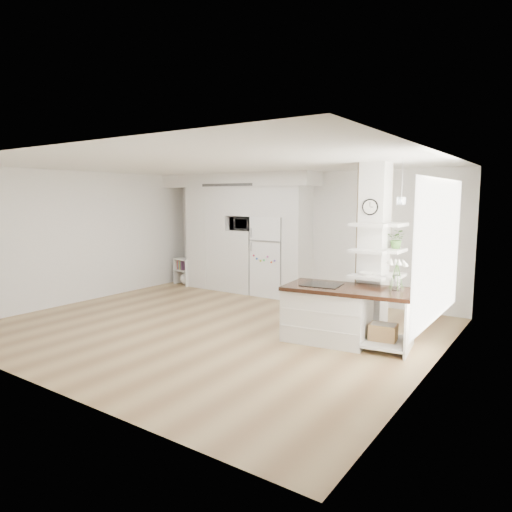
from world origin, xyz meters
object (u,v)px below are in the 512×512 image
(kitchen_island, at_px, (335,312))
(bookshelf, at_px, (185,273))
(floor_plant_a, at_px, (368,314))
(refrigerator, at_px, (273,256))

(kitchen_island, bearing_deg, bookshelf, 150.40)
(bookshelf, distance_m, floor_plant_a, 5.21)
(refrigerator, relative_size, bookshelf, 2.66)
(kitchen_island, xyz_separation_m, bookshelf, (-4.97, 2.03, -0.15))
(refrigerator, xyz_separation_m, kitchen_island, (2.52, -2.22, -0.43))
(bookshelf, bearing_deg, refrigerator, 17.27)
(refrigerator, height_order, floor_plant_a, refrigerator)
(refrigerator, relative_size, floor_plant_a, 4.08)
(kitchen_island, xyz_separation_m, floor_plant_a, (0.14, 1.02, -0.23))
(kitchen_island, distance_m, bookshelf, 5.37)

